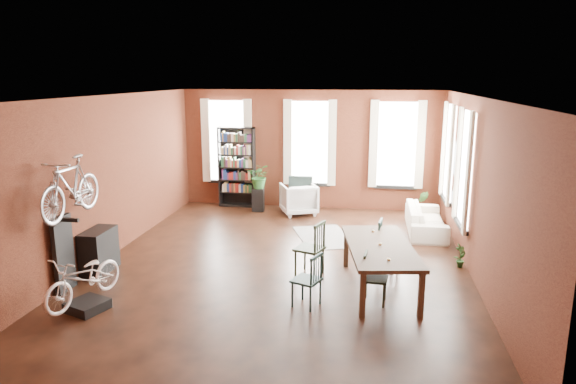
% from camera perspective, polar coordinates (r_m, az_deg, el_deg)
% --- Properties ---
extents(room, '(9.00, 9.04, 3.22)m').
position_cam_1_polar(room, '(10.04, 1.29, 4.64)').
color(room, black).
rests_on(room, ground).
extents(dining_table, '(1.41, 2.44, 0.79)m').
position_cam_1_polar(dining_table, '(8.92, 10.10, -8.22)').
color(dining_table, '#4E3D2F').
rests_on(dining_table, ground).
extents(dining_chair_a, '(0.52, 0.52, 0.87)m').
position_cam_1_polar(dining_chair_a, '(8.17, 2.06, -9.72)').
color(dining_chair_a, '#1B3D3B').
rests_on(dining_chair_a, ground).
extents(dining_chair_b, '(0.59, 0.59, 1.00)m').
position_cam_1_polar(dining_chair_b, '(9.37, 2.40, -6.28)').
color(dining_chair_b, '#1F2E1B').
rests_on(dining_chair_b, ground).
extents(dining_chair_c, '(0.42, 0.42, 0.83)m').
position_cam_1_polar(dining_chair_c, '(8.38, 9.66, -9.46)').
color(dining_chair_c, black).
rests_on(dining_chair_c, ground).
extents(dining_chair_d, '(0.48, 0.48, 0.92)m').
position_cam_1_polar(dining_chair_d, '(9.85, 11.20, -5.80)').
color(dining_chair_d, '#173231').
rests_on(dining_chair_d, ground).
extents(bookshelf, '(1.00, 0.32, 2.20)m').
position_cam_1_polar(bookshelf, '(14.22, -5.70, 2.77)').
color(bookshelf, black).
rests_on(bookshelf, ground).
extents(white_armchair, '(1.11, 1.08, 0.89)m').
position_cam_1_polar(white_armchair, '(13.45, 1.20, -0.60)').
color(white_armchair, silver).
rests_on(white_armchair, ground).
extents(cream_sofa, '(0.61, 2.08, 0.81)m').
position_cam_1_polar(cream_sofa, '(12.32, 15.10, -2.49)').
color(cream_sofa, beige).
rests_on(cream_sofa, ground).
extents(striped_rug, '(1.64, 2.03, 0.01)m').
position_cam_1_polar(striped_rug, '(11.66, 4.02, -4.98)').
color(striped_rug, black).
rests_on(striped_rug, ground).
extents(bike_trainer, '(0.67, 0.67, 0.15)m').
position_cam_1_polar(bike_trainer, '(8.73, -21.39, -11.67)').
color(bike_trainer, black).
rests_on(bike_trainer, ground).
extents(bike_wall_rack, '(0.16, 0.60, 1.30)m').
position_cam_1_polar(bike_wall_rack, '(9.42, -23.67, -6.32)').
color(bike_wall_rack, black).
rests_on(bike_wall_rack, ground).
extents(console_table, '(0.40, 0.80, 0.80)m').
position_cam_1_polar(console_table, '(10.16, -20.26, -6.15)').
color(console_table, black).
rests_on(console_table, ground).
extents(plant_stand, '(0.34, 0.34, 0.62)m').
position_cam_1_polar(plant_stand, '(13.79, -3.33, -0.86)').
color(plant_stand, black).
rests_on(plant_stand, ground).
extents(plant_by_sofa, '(0.38, 0.67, 0.29)m').
position_cam_1_polar(plant_by_sofa, '(13.79, 14.52, -1.95)').
color(plant_by_sofa, '#2C5923').
rests_on(plant_by_sofa, ground).
extents(plant_small, '(0.49, 0.50, 0.16)m').
position_cam_1_polar(plant_small, '(10.37, 18.55, -7.51)').
color(plant_small, '#255220').
rests_on(plant_small, ground).
extents(bicycle_floor, '(0.70, 0.89, 1.49)m').
position_cam_1_polar(bicycle_floor, '(8.42, -21.91, -6.61)').
color(bicycle_floor, white).
rests_on(bicycle_floor, bike_trainer).
extents(bicycle_hung, '(0.47, 1.00, 1.66)m').
position_cam_1_polar(bicycle_hung, '(8.94, -23.17, 2.56)').
color(bicycle_hung, '#A5A8AD').
rests_on(bicycle_hung, bike_wall_rack).
extents(plant_on_stand, '(0.63, 0.70, 0.52)m').
position_cam_1_polar(plant_on_stand, '(13.70, -3.16, 1.48)').
color(plant_on_stand, '#275F26').
rests_on(plant_on_stand, plant_stand).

